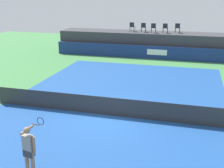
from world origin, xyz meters
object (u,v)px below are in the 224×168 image
spectator_chair_center (153,27)px  tennis_player (29,149)px  spectator_chair_left (144,27)px  net_post_near (0,95)px  spectator_chair_far_right (178,28)px  spectator_chair_right (165,28)px  spectator_chair_far_left (132,26)px

spectator_chair_center → tennis_player: spectator_chair_center is taller
spectator_chair_left → tennis_player: bearing=-90.6°
spectator_chair_left → net_post_near: bearing=-109.5°
spectator_chair_center → spectator_chair_far_right: bearing=14.5°
spectator_chair_far_right → tennis_player: size_ratio=0.50×
net_post_near → spectator_chair_center: bearing=67.1°
spectator_chair_right → spectator_chair_far_right: same height
spectator_chair_right → net_post_near: spectator_chair_right is taller
spectator_chair_left → tennis_player: (-0.21, -20.64, -1.73)m
spectator_chair_center → spectator_chair_far_right: 2.26m
spectator_chair_far_left → net_post_near: bearing=-105.4°
spectator_chair_far_left → spectator_chair_center: (2.11, -0.33, 0.00)m
spectator_chair_right → tennis_player: size_ratio=0.50×
tennis_player → spectator_chair_right: bearing=83.7°
spectator_chair_center → tennis_player: bearing=-93.3°
net_post_near → spectator_chair_far_right: bearing=61.2°
spectator_chair_left → tennis_player: spectator_chair_left is taller
net_post_near → spectator_chair_right: bearing=63.9°
spectator_chair_right → tennis_player: 20.84m
spectator_chair_left → spectator_chair_far_left: bearing=171.8°
spectator_chair_center → tennis_player: 20.58m
spectator_chair_center → spectator_chair_far_right: same height
spectator_chair_far_left → spectator_chair_right: size_ratio=1.00×
spectator_chair_right → spectator_chair_left: bearing=-180.0°
spectator_chair_center → spectator_chair_right: bearing=8.9°
spectator_chair_far_right → net_post_near: 17.82m
spectator_chair_left → spectator_chair_right: (2.06, 0.00, 0.00)m
spectator_chair_far_left → spectator_chair_far_right: size_ratio=1.00×
spectator_chair_left → net_post_near: size_ratio=0.89×
spectator_chair_far_left → tennis_player: size_ratio=0.50×
spectator_chair_center → net_post_near: (-6.32, -14.94, -2.19)m
spectator_chair_left → spectator_chair_right: bearing=0.0°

